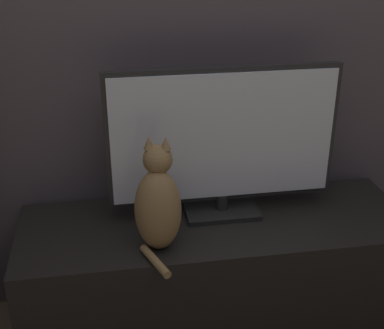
{
  "coord_description": "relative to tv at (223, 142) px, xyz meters",
  "views": [
    {
      "loc": [
        -0.38,
        -0.79,
        1.56
      ],
      "look_at": [
        -0.1,
        0.89,
        0.76
      ],
      "focal_mm": 50.0,
      "sensor_mm": 36.0,
      "label": 1
    }
  ],
  "objects": [
    {
      "name": "tv_stand",
      "position": [
        -0.03,
        -0.06,
        -0.55
      ],
      "size": [
        1.5,
        0.5,
        0.49
      ],
      "color": "black",
      "rests_on": "ground_plane"
    },
    {
      "name": "tv",
      "position": [
        0.0,
        0.0,
        0.0
      ],
      "size": [
        0.87,
        0.17,
        0.59
      ],
      "color": "black",
      "rests_on": "tv_stand"
    },
    {
      "name": "cat",
      "position": [
        -0.27,
        -0.19,
        -0.13
      ],
      "size": [
        0.19,
        0.28,
        0.41
      ],
      "rotation": [
        0.0,
        0.0,
        -0.23
      ],
      "color": "#997547",
      "rests_on": "tv_stand"
    }
  ]
}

